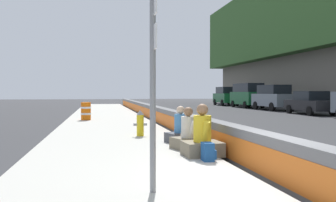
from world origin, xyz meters
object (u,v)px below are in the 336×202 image
seated_person_foreground (202,139)px  backpack (208,152)px  seated_person_middle (188,136)px  parked_car_fourth (310,103)px  parked_car_far (247,95)px  parked_car_farther (226,96)px  seated_person_rear (181,131)px  route_sign_post (153,51)px  fire_hydrant (140,123)px  parked_car_midline (273,97)px  construction_barrel (86,111)px

seated_person_foreground → backpack: bearing=174.6°
seated_person_middle → parked_car_fourth: (14.49, -12.87, 0.38)m
parked_car_far → parked_car_farther: bearing=-0.1°
seated_person_rear → parked_car_far: parked_car_far is taller
seated_person_middle → parked_car_farther: (32.78, -13.13, 0.70)m
parked_car_fourth → parked_car_farther: parked_car_farther is taller
route_sign_post → seated_person_rear: route_sign_post is taller
fire_hydrant → parked_car_midline: parked_car_midline is taller
fire_hydrant → parked_car_far: (23.31, -14.06, 0.77)m
backpack → construction_barrel: (12.28, 2.98, 0.28)m
route_sign_post → parked_car_midline: route_sign_post is taller
backpack → route_sign_post: bearing=144.6°
parked_car_far → construction_barrel: bearing=134.3°
parked_car_midline → seated_person_rear: bearing=146.1°
parked_car_midline → parked_car_farther: same height
construction_barrel → parked_car_farther: parked_car_farther is taller
seated_person_foreground → parked_car_farther: 36.32m
seated_person_foreground → seated_person_rear: size_ratio=1.13×
parked_car_farther → fire_hydrant: bearing=154.8°
parked_car_fourth → parked_car_midline: parked_car_midline is taller
fire_hydrant → parked_car_farther: parked_car_farther is taller
parked_car_fourth → parked_car_farther: 18.30m
seated_person_foreground → route_sign_post: bearing=150.4°
backpack → parked_car_midline: parked_car_midline is taller
seated_person_middle → parked_car_farther: size_ratio=0.23×
fire_hydrant → parked_car_far: size_ratio=0.17×
parked_car_fourth → parked_car_far: 11.79m
route_sign_post → parked_car_fourth: (18.39, -14.41, -1.37)m
route_sign_post → seated_person_rear: size_ratio=3.32×
seated_person_rear → parked_car_fourth: bearing=-43.9°
backpack → construction_barrel: 12.64m
seated_person_foreground → seated_person_middle: size_ratio=1.11×
route_sign_post → seated_person_rear: bearing=-17.5°
seated_person_foreground → parked_car_farther: parked_car_farther is taller
backpack → fire_hydrant: bearing=11.2°
seated_person_foreground → parked_car_midline: 25.34m
parked_car_far → parked_car_farther: (6.52, -0.01, -0.17)m
fire_hydrant → backpack: fire_hydrant is taller
seated_person_middle → parked_car_far: (26.26, -13.13, 0.87)m
backpack → parked_car_midline: (22.35, -13.12, 0.85)m
route_sign_post → parked_car_farther: route_sign_post is taller
backpack → construction_barrel: size_ratio=0.42×
seated_person_rear → backpack: seated_person_rear is taller
seated_person_foreground → parked_car_far: (27.36, -13.07, 0.83)m
seated_person_middle → parked_car_fourth: bearing=-41.6°
backpack → parked_car_far: (28.01, -13.13, 1.02)m
parked_car_fourth → construction_barrel: bearing=104.0°
fire_hydrant → parked_car_fourth: parked_car_fourth is taller
fire_hydrant → seated_person_rear: (-1.79, -0.99, -0.11)m
route_sign_post → fire_hydrant: size_ratio=4.09×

